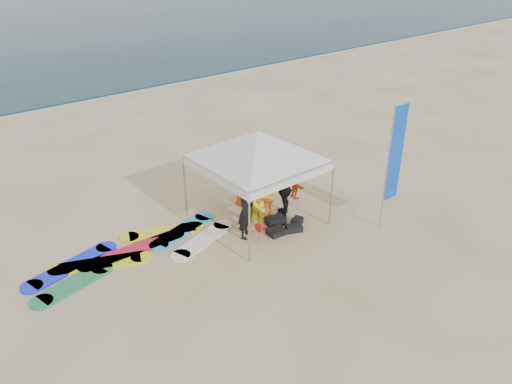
{
  "coord_description": "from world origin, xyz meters",
  "views": [
    {
      "loc": [
        -7.38,
        -6.95,
        7.57
      ],
      "look_at": [
        0.49,
        2.6,
        1.2
      ],
      "focal_mm": 35.0,
      "sensor_mm": 36.0,
      "label": 1
    }
  ],
  "objects": [
    {
      "name": "person_orange_b",
      "position": [
        1.23,
        4.03,
        0.96
      ],
      "size": [
        1.09,
        0.89,
        1.93
      ],
      "primitive_type": "imported",
      "rotation": [
        0.0,
        0.0,
        3.47
      ],
      "color": "#D14012",
      "rests_on": "ground"
    },
    {
      "name": "ground",
      "position": [
        0.0,
        0.0,
        0.0
      ],
      "size": [
        120.0,
        120.0,
        0.0
      ],
      "primitive_type": "plane",
      "color": "beige",
      "rests_on": "ground"
    },
    {
      "name": "person_orange_a",
      "position": [
        1.17,
        2.93,
        0.88
      ],
      "size": [
        1.23,
        0.84,
        1.76
      ],
      "primitive_type": "imported",
      "rotation": [
        0.0,
        0.0,
        2.97
      ],
      "color": "#C85111",
      "rests_on": "ground"
    },
    {
      "name": "person_yellow",
      "position": [
        0.51,
        2.41,
        0.91
      ],
      "size": [
        0.93,
        0.75,
        1.82
      ],
      "primitive_type": "imported",
      "rotation": [
        0.0,
        0.0,
        -0.07
      ],
      "color": "yellow",
      "rests_on": "ground"
    },
    {
      "name": "gear_pile",
      "position": [
        1.12,
        2.13,
        0.1
      ],
      "size": [
        1.31,
        1.09,
        0.22
      ],
      "color": "black",
      "rests_on": "ground"
    },
    {
      "name": "shoreline_foam",
      "position": [
        0.0,
        18.2,
        0.0
      ],
      "size": [
        160.0,
        1.2,
        0.01
      ],
      "primitive_type": "cube",
      "color": "silver",
      "rests_on": "ground"
    },
    {
      "name": "surfboard_spread",
      "position": [
        -2.81,
        3.74,
        0.03
      ],
      "size": [
        5.4,
        2.19,
        0.07
      ],
      "color": "#D9E718",
      "rests_on": "ground"
    },
    {
      "name": "marker_pennant",
      "position": [
        0.18,
        1.96,
        0.49
      ],
      "size": [
        0.28,
        0.28,
        0.64
      ],
      "color": "#A5A5A8",
      "rests_on": "ground"
    },
    {
      "name": "person_black_b",
      "position": [
        1.71,
        2.73,
        0.88
      ],
      "size": [
        1.07,
        0.97,
        1.75
      ],
      "primitive_type": "imported",
      "rotation": [
        0.0,
        0.0,
        3.81
      ],
      "color": "black",
      "rests_on": "ground"
    },
    {
      "name": "canopy_tent",
      "position": [
        0.82,
        2.94,
        2.81
      ],
      "size": [
        4.27,
        4.27,
        3.22
      ],
      "color": "#A5A5A8",
      "rests_on": "ground"
    },
    {
      "name": "person_seated",
      "position": [
        2.71,
        3.3,
        0.42
      ],
      "size": [
        0.39,
        0.81,
        0.84
      ],
      "primitive_type": "imported",
      "rotation": [
        0.0,
        0.0,
        1.39
      ],
      "color": "#DD5D13",
      "rests_on": "ground"
    },
    {
      "name": "person_black_a",
      "position": [
        0.01,
        2.47,
        0.81
      ],
      "size": [
        0.71,
        0.66,
        1.62
      ],
      "primitive_type": "imported",
      "rotation": [
        0.0,
        0.0,
        0.61
      ],
      "color": "black",
      "rests_on": "ground"
    },
    {
      "name": "feather_flag",
      "position": [
        3.62,
        0.38,
        2.19
      ],
      "size": [
        0.63,
        0.04,
        3.72
      ],
      "color": "#A5A5A8",
      "rests_on": "ground"
    }
  ]
}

